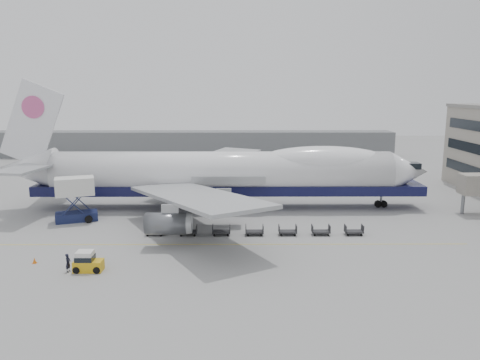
{
  "coord_description": "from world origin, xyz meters",
  "views": [
    {
      "loc": [
        2.34,
        -59.63,
        18.22
      ],
      "look_at": [
        2.7,
        6.0,
        5.58
      ],
      "focal_mm": 35.0,
      "sensor_mm": 36.0,
      "label": 1
    }
  ],
  "objects_px": {
    "catering_truck": "(75,197)",
    "ground_worker": "(68,263)",
    "airliner": "(227,172)",
    "baggage_tug": "(87,262)"
  },
  "relations": [
    {
      "from": "catering_truck",
      "to": "ground_worker",
      "type": "height_order",
      "value": "catering_truck"
    },
    {
      "from": "catering_truck",
      "to": "ground_worker",
      "type": "distance_m",
      "value": 19.95
    },
    {
      "from": "airliner",
      "to": "ground_worker",
      "type": "height_order",
      "value": "airliner"
    },
    {
      "from": "airliner",
      "to": "baggage_tug",
      "type": "distance_m",
      "value": 30.0
    },
    {
      "from": "catering_truck",
      "to": "ground_worker",
      "type": "xyz_separation_m",
      "value": [
        5.54,
        -19.0,
        -2.51
      ]
    },
    {
      "from": "airliner",
      "to": "ground_worker",
      "type": "bearing_deg",
      "value": -120.45
    },
    {
      "from": "baggage_tug",
      "to": "catering_truck",
      "type": "bearing_deg",
      "value": 111.66
    },
    {
      "from": "ground_worker",
      "to": "airliner",
      "type": "bearing_deg",
      "value": -20.33
    },
    {
      "from": "airliner",
      "to": "catering_truck",
      "type": "bearing_deg",
      "value": -160.48
    },
    {
      "from": "airliner",
      "to": "ground_worker",
      "type": "xyz_separation_m",
      "value": [
        -15.57,
        -26.48,
        -4.67
      ]
    }
  ]
}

